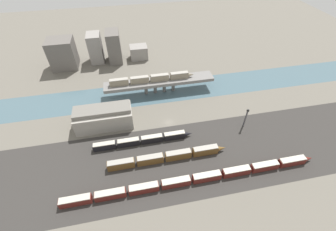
{
  "coord_description": "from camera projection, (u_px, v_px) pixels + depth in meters",
  "views": [
    {
      "loc": [
        -17.13,
        -83.21,
        84.69
      ],
      "look_at": [
        0.0,
        1.81,
        3.4
      ],
      "focal_mm": 24.0,
      "sensor_mm": 36.0,
      "label": 1
    }
  ],
  "objects": [
    {
      "name": "bridge",
      "position": [
        160.0,
        82.0,
        134.76
      ],
      "size": [
        65.74,
        9.11,
        8.49
      ],
      "color": "slate",
      "rests_on": "ground"
    },
    {
      "name": "city_block_far_left",
      "position": [
        63.0,
        54.0,
        154.63
      ],
      "size": [
        16.94,
        15.21,
        20.15
      ],
      "primitive_type": "cube",
      "color": "#605B56",
      "rests_on": "ground"
    },
    {
      "name": "city_block_left",
      "position": [
        96.0,
        48.0,
        160.66
      ],
      "size": [
        9.17,
        13.08,
        20.29
      ],
      "primitive_type": "cube",
      "color": "gray",
      "rests_on": "ground"
    },
    {
      "name": "railbed_yard",
      "position": [
        179.0,
        159.0,
        102.74
      ],
      "size": [
        280.0,
        42.0,
        0.01
      ],
      "primitive_type": "cube",
      "color": "#33302D",
      "rests_on": "ground"
    },
    {
      "name": "river_water",
      "position": [
        160.0,
        92.0,
        139.65
      ],
      "size": [
        320.0,
        22.52,
        0.01
      ],
      "primitive_type": "cube",
      "color": "#47606B",
      "rests_on": "ground"
    },
    {
      "name": "signal_tower",
      "position": [
        246.0,
        118.0,
        114.06
      ],
      "size": [
        1.0,
        0.79,
        11.46
      ],
      "color": "#4C4C51",
      "rests_on": "ground"
    },
    {
      "name": "city_block_right",
      "position": [
        139.0,
        52.0,
        167.19
      ],
      "size": [
        12.58,
        10.02,
        9.59
      ],
      "primitive_type": "cube",
      "color": "gray",
      "rests_on": "ground"
    },
    {
      "name": "train_yard_mid",
      "position": [
        167.0,
        157.0,
        101.01
      ],
      "size": [
        54.5,
        2.93,
        4.18
      ],
      "color": "brown",
      "rests_on": "ground"
    },
    {
      "name": "train_yard_near",
      "position": [
        195.0,
        179.0,
        93.15
      ],
      "size": [
        108.9,
        2.99,
        3.57
      ],
      "color": "#5B1E19",
      "rests_on": "ground"
    },
    {
      "name": "warehouse_building",
      "position": [
        104.0,
        117.0,
        115.13
      ],
      "size": [
        28.76,
        12.73,
        11.41
      ],
      "color": "#9E998E",
      "rests_on": "ground"
    },
    {
      "name": "city_block_center",
      "position": [
        114.0,
        47.0,
        160.48
      ],
      "size": [
        9.18,
        15.57,
        21.87
      ],
      "primitive_type": "cube",
      "color": "#605B56",
      "rests_on": "ground"
    },
    {
      "name": "ground_plane",
      "position": [
        169.0,
        122.0,
        119.9
      ],
      "size": [
        400.0,
        400.0,
        0.0
      ],
      "primitive_type": "plane",
      "color": "#666056"
    },
    {
      "name": "train_yard_far",
      "position": [
        143.0,
        140.0,
        108.41
      ],
      "size": [
        48.08,
        2.65,
        3.69
      ],
      "color": "black",
      "rests_on": "ground"
    },
    {
      "name": "train_on_bridge",
      "position": [
        152.0,
        78.0,
        131.88
      ],
      "size": [
        50.36,
        2.84,
        3.9
      ],
      "color": "gray",
      "rests_on": "bridge"
    }
  ]
}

